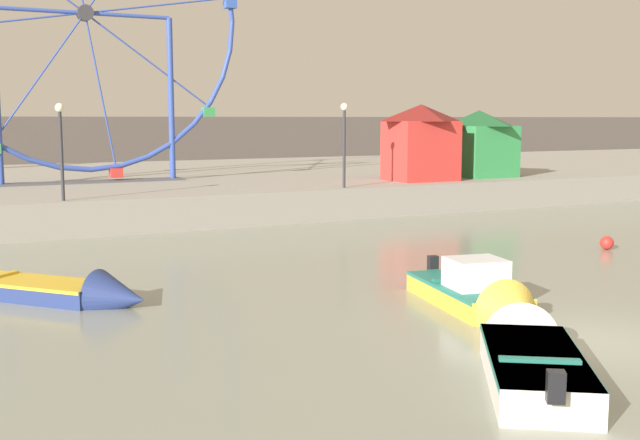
{
  "coord_description": "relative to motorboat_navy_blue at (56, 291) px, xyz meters",
  "views": [
    {
      "loc": [
        -11.38,
        -10.38,
        4.24
      ],
      "look_at": [
        -0.75,
        10.17,
        1.21
      ],
      "focal_mm": 43.65,
      "sensor_mm": 36.0,
      "label": 1
    }
  ],
  "objects": [
    {
      "name": "motorboat_navy_blue",
      "position": [
        0.0,
        0.0,
        0.0
      ],
      "size": [
        4.8,
        5.28,
        1.23
      ],
      "rotation": [
        0.0,
        0.0,
        5.42
      ],
      "color": "navy",
      "rests_on": "ground_plane"
    },
    {
      "name": "mooring_buoy_orange",
      "position": [
        17.09,
        -0.79,
        -0.01
      ],
      "size": [
        0.44,
        0.44,
        0.44
      ],
      "primitive_type": "sphere",
      "color": "red",
      "rests_on": "ground_plane"
    },
    {
      "name": "promenade_lamp_far",
      "position": [
        13.31,
        10.04,
        3.45
      ],
      "size": [
        0.32,
        0.32,
        3.56
      ],
      "color": "#2D2D33",
      "rests_on": "quay_promenade"
    },
    {
      "name": "distant_town_skyline",
      "position": [
        8.68,
        49.24,
        1.97
      ],
      "size": [
        140.0,
        3.0,
        4.4
      ],
      "primitive_type": "cube",
      "color": "#564C47",
      "rests_on": "ground_plane"
    },
    {
      "name": "motorboat_mustard_yellow",
      "position": [
        8.13,
        -5.55,
        0.11
      ],
      "size": [
        2.33,
        4.79,
        1.61
      ],
      "rotation": [
        0.0,
        0.0,
        4.51
      ],
      "color": "gold",
      "rests_on": "ground_plane"
    },
    {
      "name": "promenade_lamp_near",
      "position": [
        1.84,
        10.05,
        3.39
      ],
      "size": [
        0.32,
        0.32,
        3.46
      ],
      "color": "#2D2D33",
      "rests_on": "quay_promenade"
    },
    {
      "name": "carnival_booth_red_striped",
      "position": [
        18.45,
        11.84,
        2.95
      ],
      "size": [
        3.35,
        2.8,
        3.58
      ],
      "rotation": [
        0.0,
        0.0,
        -0.03
      ],
      "color": "red",
      "rests_on": "quay_promenade"
    },
    {
      "name": "carnival_booth_green_kiosk",
      "position": [
        22.54,
        12.66,
        2.82
      ],
      "size": [
        3.15,
        3.41,
        3.33
      ],
      "rotation": [
        0.0,
        0.0,
        0.01
      ],
      "color": "#33934C",
      "rests_on": "quay_promenade"
    },
    {
      "name": "ground_plane",
      "position": [
        8.68,
        -8.32,
        -0.23
      ],
      "size": [
        240.0,
        240.0,
        0.0
      ],
      "primitive_type": "plane",
      "color": "gray"
    },
    {
      "name": "quay_promenade",
      "position": [
        8.68,
        21.83,
        0.43
      ],
      "size": [
        110.0,
        24.8,
        1.32
      ],
      "primitive_type": "cube",
      "color": "gray",
      "rests_on": "ground_plane"
    },
    {
      "name": "motorboat_white_red_stripe",
      "position": [
        6.26,
        -9.03,
        0.06
      ],
      "size": [
        3.7,
        4.48,
        1.37
      ],
      "rotation": [
        0.0,
        0.0,
        0.97
      ],
      "color": "silver",
      "rests_on": "ground_plane"
    },
    {
      "name": "ferris_wheel_blue_frame",
      "position": [
        4.3,
        17.67,
        8.47
      ],
      "size": [
        14.34,
        1.2,
        14.69
      ],
      "color": "#334CA8",
      "rests_on": "quay_promenade"
    }
  ]
}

